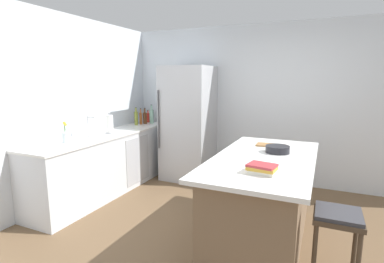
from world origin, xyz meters
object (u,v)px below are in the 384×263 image
object	(u,v)px
olive_oil_bottle	(136,118)
cutting_board	(270,145)
sink_faucet	(89,126)
mixing_bowl	(278,149)
cookbook_stack	(262,169)
flower_vase	(65,136)
bar_stool	(337,227)
refrigerator	(188,123)
gin_bottle	(152,116)
paper_towel_roll	(109,124)
hot_sauce_bottle	(148,117)
vinegar_bottle	(141,118)
kitchen_island	(263,198)
syrup_bottle	(145,118)

from	to	relation	value
olive_oil_bottle	cutting_board	world-z (taller)	olive_oil_bottle
sink_faucet	mixing_bowl	world-z (taller)	sink_faucet
sink_faucet	cookbook_stack	size ratio (longest dim) A/B	1.16
sink_faucet	mixing_bowl	size ratio (longest dim) A/B	1.16
flower_vase	olive_oil_bottle	world-z (taller)	olive_oil_bottle
bar_stool	refrigerator	bearing A→B (deg)	137.28
gin_bottle	cookbook_stack	world-z (taller)	gin_bottle
bar_stool	olive_oil_bottle	world-z (taller)	olive_oil_bottle
paper_towel_roll	sink_faucet	bearing A→B (deg)	-102.42
sink_faucet	gin_bottle	world-z (taller)	gin_bottle
hot_sauce_bottle	cookbook_stack	size ratio (longest dim) A/B	0.91
refrigerator	bar_stool	world-z (taller)	refrigerator
bar_stool	hot_sauce_bottle	xyz separation A→B (m)	(-3.21, 2.28, 0.44)
refrigerator	olive_oil_bottle	world-z (taller)	refrigerator
vinegar_bottle	refrigerator	bearing A→B (deg)	6.70
kitchen_island	flower_vase	world-z (taller)	flower_vase
vinegar_bottle	olive_oil_bottle	size ratio (longest dim) A/B	0.92
kitchen_island	sink_faucet	size ratio (longest dim) A/B	6.65
hot_sauce_bottle	mixing_bowl	size ratio (longest dim) A/B	0.91
sink_faucet	olive_oil_bottle	distance (m)	1.19
kitchen_island	bar_stool	bearing A→B (deg)	-39.47
flower_vase	cookbook_stack	distance (m)	2.57
kitchen_island	syrup_bottle	bearing A→B (deg)	148.28
flower_vase	gin_bottle	bearing A→B (deg)	87.13
refrigerator	flower_vase	bearing A→B (deg)	-115.41
mixing_bowl	vinegar_bottle	bearing A→B (deg)	155.34
cookbook_stack	cutting_board	bearing A→B (deg)	96.01
cutting_board	vinegar_bottle	bearing A→B (deg)	160.31
syrup_bottle	kitchen_island	bearing A→B (deg)	-31.72
kitchen_island	mixing_bowl	world-z (taller)	mixing_bowl
hot_sauce_bottle	syrup_bottle	xyz separation A→B (m)	(0.06, -0.19, 0.02)
kitchen_island	cutting_board	xyz separation A→B (m)	(-0.03, 0.56, 0.46)
bar_stool	sink_faucet	size ratio (longest dim) A/B	2.31
kitchen_island	bar_stool	world-z (taller)	kitchen_island
kitchen_island	paper_towel_roll	size ratio (longest dim) A/B	6.40
sink_faucet	cookbook_stack	distance (m)	2.67
syrup_bottle	vinegar_bottle	xyz separation A→B (m)	(-0.03, -0.08, 0.00)
hot_sauce_bottle	cutting_board	world-z (taller)	hot_sauce_bottle
vinegar_bottle	cutting_board	xyz separation A→B (m)	(2.46, -0.88, -0.10)
paper_towel_roll	bar_stool	bearing A→B (deg)	-18.80
refrigerator	flower_vase	world-z (taller)	refrigerator
syrup_bottle	olive_oil_bottle	xyz separation A→B (m)	(-0.06, -0.19, 0.02)
olive_oil_bottle	cutting_board	size ratio (longest dim) A/B	0.95
flower_vase	vinegar_bottle	bearing A→B (deg)	90.78
kitchen_island	syrup_bottle	world-z (taller)	syrup_bottle
kitchen_island	vinegar_bottle	size ratio (longest dim) A/B	6.76
gin_bottle	mixing_bowl	xyz separation A→B (m)	(2.47, -1.37, -0.09)
paper_towel_roll	olive_oil_bottle	bearing A→B (deg)	96.95
syrup_bottle	vinegar_bottle	world-z (taller)	vinegar_bottle
sink_faucet	hot_sauce_bottle	bearing A→B (deg)	90.89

